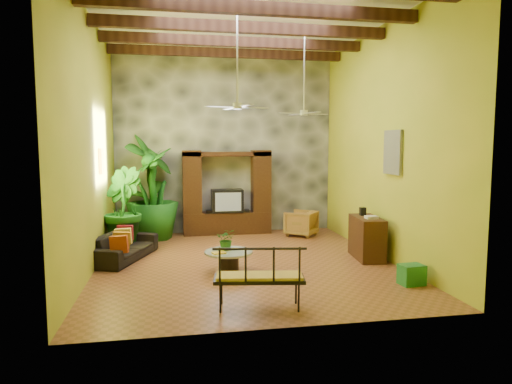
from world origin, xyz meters
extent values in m
plane|color=brown|center=(0.00, 0.00, 0.00)|extent=(7.00, 7.00, 0.00)
cube|color=silver|center=(0.00, 0.00, 5.00)|extent=(6.00, 7.00, 0.02)
cube|color=#98A826|center=(0.00, 3.50, 2.50)|extent=(6.00, 0.02, 5.00)
cube|color=#98A826|center=(-3.00, 0.00, 2.50)|extent=(0.02, 7.00, 5.00)
cube|color=#98A826|center=(3.00, 0.00, 2.50)|extent=(0.02, 7.00, 5.00)
cube|color=#3E4147|center=(0.00, 3.44, 2.50)|extent=(5.98, 0.10, 4.98)
cube|color=#331A10|center=(0.00, -1.30, 4.78)|extent=(5.95, 0.16, 0.22)
cube|color=#331A10|center=(0.00, 0.00, 4.78)|extent=(5.95, 0.16, 0.22)
cube|color=#331A10|center=(0.00, 1.30, 4.78)|extent=(5.95, 0.16, 0.22)
cube|color=#331A10|center=(0.00, 2.60, 4.78)|extent=(5.95, 0.16, 0.22)
cube|color=black|center=(0.00, 3.14, 0.30)|extent=(2.40, 0.50, 0.60)
cube|color=black|center=(-0.95, 3.14, 1.30)|extent=(0.50, 0.48, 2.00)
cube|color=black|center=(0.95, 3.14, 1.30)|extent=(0.50, 0.48, 2.00)
cube|color=black|center=(0.00, 3.14, 2.20)|extent=(2.40, 0.48, 0.12)
cube|color=black|center=(0.00, 3.12, 0.92)|extent=(0.85, 0.52, 0.62)
cube|color=#8C99A8|center=(0.00, 2.85, 0.92)|extent=(0.70, 0.02, 0.50)
cylinder|color=silver|center=(-0.20, -0.40, 4.10)|extent=(0.04, 0.04, 1.80)
cylinder|color=silver|center=(-0.20, -0.40, 3.20)|extent=(0.18, 0.18, 0.12)
cube|color=silver|center=(0.15, -0.31, 3.18)|extent=(0.58, 0.26, 0.01)
cube|color=silver|center=(-0.29, -0.05, 3.18)|extent=(0.26, 0.58, 0.01)
cube|color=silver|center=(-0.55, -0.49, 3.18)|extent=(0.58, 0.26, 0.01)
cube|color=silver|center=(-0.11, -0.75, 3.18)|extent=(0.26, 0.58, 0.01)
cylinder|color=silver|center=(1.60, 1.20, 4.10)|extent=(0.04, 0.04, 1.80)
cylinder|color=silver|center=(1.60, 1.20, 3.20)|extent=(0.18, 0.18, 0.12)
cube|color=silver|center=(1.95, 1.29, 3.18)|extent=(0.58, 0.26, 0.01)
cube|color=silver|center=(1.51, 1.55, 3.18)|extent=(0.26, 0.58, 0.01)
cube|color=silver|center=(1.25, 1.11, 3.18)|extent=(0.58, 0.26, 0.01)
cube|color=silver|center=(1.69, 0.85, 3.18)|extent=(0.26, 0.58, 0.01)
cube|color=yellow|center=(-2.96, 1.00, 2.10)|extent=(0.06, 0.32, 0.55)
cube|color=#296798|center=(2.96, -0.60, 2.30)|extent=(0.06, 0.70, 0.90)
imported|color=black|center=(-2.52, 0.71, 0.29)|extent=(1.41, 2.11, 0.57)
imported|color=brown|center=(1.93, 2.47, 0.34)|extent=(1.05, 1.04, 0.69)
imported|color=#1E5B18|center=(-2.07, 3.15, 1.39)|extent=(1.68, 1.76, 2.78)
imported|color=#165617|center=(-2.65, 1.64, 0.97)|extent=(1.21, 1.32, 1.95)
imported|color=#1A6019|center=(-1.99, 2.80, 1.19)|extent=(1.54, 1.54, 2.37)
cylinder|color=black|center=(-0.42, -0.63, 0.18)|extent=(0.40, 0.40, 0.36)
cylinder|color=silver|center=(-0.42, -0.63, 0.38)|extent=(0.93, 0.93, 0.04)
imported|color=#215917|center=(-0.44, -0.50, 0.61)|extent=(0.42, 0.38, 0.42)
cube|color=gold|center=(-0.62, -0.78, 0.41)|extent=(0.28, 0.23, 0.03)
cube|color=black|center=(-0.21, -2.70, 0.45)|extent=(1.41, 0.66, 0.05)
cube|color=gold|center=(-0.21, -2.70, 0.49)|extent=(1.34, 0.61, 0.06)
cube|color=black|center=(-0.21, -2.95, 0.72)|extent=(1.35, 0.25, 0.54)
cube|color=#3A1C12|center=(2.65, -0.14, 0.45)|extent=(0.63, 1.17, 0.90)
cube|color=#1F773A|center=(2.65, -2.05, 0.18)|extent=(0.44, 0.35, 0.36)
camera|label=1|loc=(-1.45, -9.25, 2.47)|focal=32.00mm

